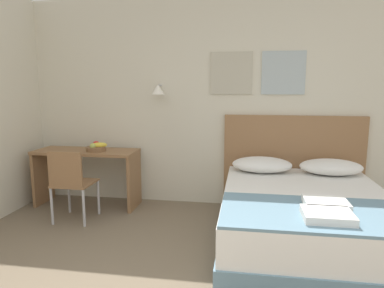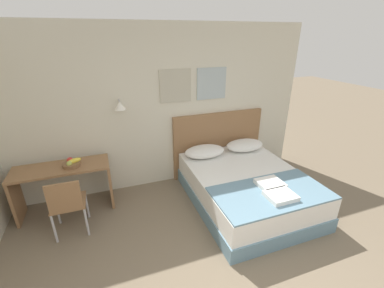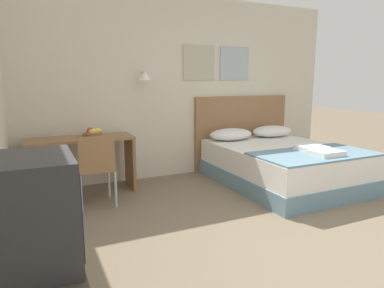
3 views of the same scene
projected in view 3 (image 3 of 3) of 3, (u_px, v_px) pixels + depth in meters
The scene contains 13 objects.
ground_plane at pixel (326, 267), 2.68m from camera, with size 24.00×24.00×0.00m, color #756651.
wall_back at pixel (177, 88), 5.12m from camera, with size 5.35×0.31×2.65m.
bed at pixel (282, 165), 4.80m from camera, with size 1.59×2.04×0.53m.
headboard at pixel (242, 132), 5.67m from camera, with size 1.71×0.06×1.18m.
pillow_left at pixel (231, 134), 5.24m from camera, with size 0.70×0.43×0.18m.
pillow_right at pixel (272, 131), 5.57m from camera, with size 0.70×0.43×0.18m.
throw_blanket at pixel (315, 154), 4.22m from camera, with size 1.54×0.82×0.02m.
folded_towel_near_foot at pixel (311, 148), 4.37m from camera, with size 0.34×0.31×0.06m.
folded_towel_mid_bed at pixel (326, 153), 4.10m from camera, with size 0.36×0.30×0.06m.
desk at pixel (81, 154), 4.33m from camera, with size 1.30×0.49×0.73m.
desk_chair at pixel (96, 165), 3.86m from camera, with size 0.42×0.42×0.84m.
fruit_bowl at pixel (93, 134), 4.32m from camera, with size 0.27×0.24×0.12m.
television at pixel (28, 213), 1.51m from camera, with size 0.41×0.46×0.51m.
Camera 3 is at (-1.99, -1.78, 1.44)m, focal length 32.00 mm.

